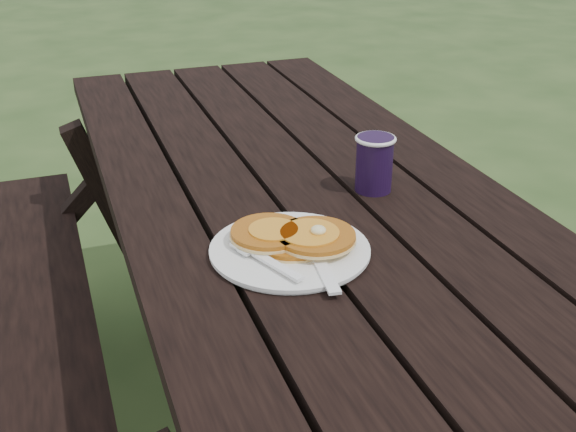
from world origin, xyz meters
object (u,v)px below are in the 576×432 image
object	(u,v)px
picnic_table	(292,326)
coffee_cup	(374,160)
pancake_stack	(294,236)
plate	(290,251)

from	to	relation	value
picnic_table	coffee_cup	world-z (taller)	coffee_cup
coffee_cup	picnic_table	bearing A→B (deg)	132.46
pancake_stack	coffee_cup	size ratio (longest dim) A/B	1.79
picnic_table	coffee_cup	xyz separation A→B (m)	(0.12, -0.13, 0.44)
plate	pancake_stack	bearing A→B (deg)	43.58
pancake_stack	coffee_cup	world-z (taller)	coffee_cup
plate	picnic_table	bearing A→B (deg)	69.40
coffee_cup	pancake_stack	bearing A→B (deg)	-142.49
picnic_table	pancake_stack	xyz separation A→B (m)	(-0.11, -0.31, 0.41)
picnic_table	coffee_cup	size ratio (longest dim) A/B	16.24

